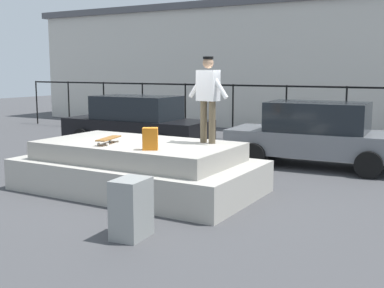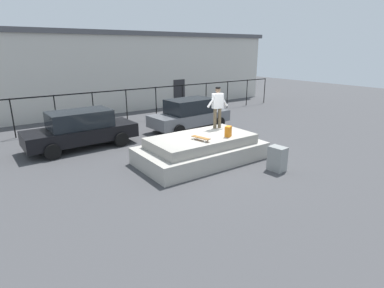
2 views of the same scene
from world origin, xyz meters
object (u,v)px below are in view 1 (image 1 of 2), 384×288
object	(u,v)px
car_grey_sedan_mid	(317,134)
skateboard	(109,139)
car_black_sedan_near	(137,122)
backpack	(150,139)
skateboarder	(208,93)
utility_box	(131,208)

from	to	relation	value
car_grey_sedan_mid	skateboard	bearing A→B (deg)	-120.78
skateboard	car_black_sedan_near	distance (m)	5.77
backpack	car_black_sedan_near	size ratio (longest dim) A/B	0.09
skateboard	car_black_sedan_near	world-z (taller)	car_black_sedan_near
skateboard	car_grey_sedan_mid	bearing A→B (deg)	59.22
backpack	car_grey_sedan_mid	size ratio (longest dim) A/B	0.09
skateboarder	skateboard	bearing A→B (deg)	-147.24
car_black_sedan_near	car_grey_sedan_mid	world-z (taller)	car_grey_sedan_mid
backpack	utility_box	xyz separation A→B (m)	(0.85, -1.75, -0.77)
skateboard	car_black_sedan_near	bearing A→B (deg)	120.70
skateboarder	utility_box	distance (m)	3.44
backpack	car_black_sedan_near	xyz separation A→B (m)	(-4.10, 5.16, -0.37)
backpack	car_grey_sedan_mid	world-z (taller)	car_grey_sedan_mid
backpack	utility_box	size ratio (longest dim) A/B	0.46
skateboarder	car_black_sedan_near	world-z (taller)	skateboarder
skateboard	utility_box	xyz separation A→B (m)	(2.02, -1.95, -0.67)
skateboarder	car_black_sedan_near	size ratio (longest dim) A/B	0.36
backpack	car_black_sedan_near	distance (m)	6.61
backpack	car_grey_sedan_mid	bearing A→B (deg)	-138.45
backpack	car_grey_sedan_mid	xyz separation A→B (m)	(1.72, 5.05, -0.37)
skateboarder	car_grey_sedan_mid	size ratio (longest dim) A/B	0.38
skateboarder	backpack	world-z (taller)	skateboarder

